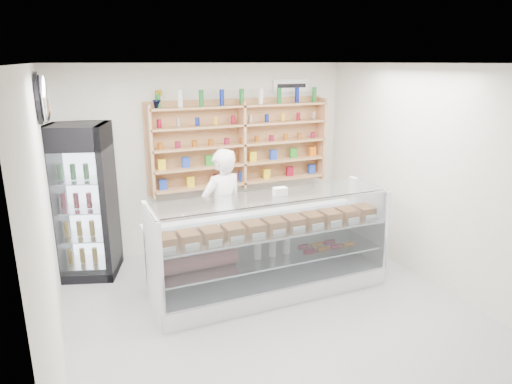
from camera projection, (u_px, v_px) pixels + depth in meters
name	position (u px, v px, depth m)	size (l,w,h in m)	color
room	(282.00, 202.00, 4.78)	(5.00, 5.00, 5.00)	#9C9DA1
display_counter	(270.00, 265.00, 5.73)	(2.93, 0.88, 1.28)	white
shop_worker	(223.00, 212.00, 6.14)	(0.63, 0.41, 1.73)	white
drinks_cooler	(84.00, 201.00, 6.05)	(0.93, 0.92, 2.06)	black
wall_shelving	(242.00, 144.00, 6.98)	(2.84, 0.28, 1.33)	tan
potted_plant	(158.00, 99.00, 6.30)	(0.14, 0.11, 0.26)	#1E6626
security_mirror	(43.00, 98.00, 4.71)	(0.15, 0.50, 0.50)	silver
wall_sign	(291.00, 86.00, 7.21)	(0.62, 0.03, 0.20)	white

